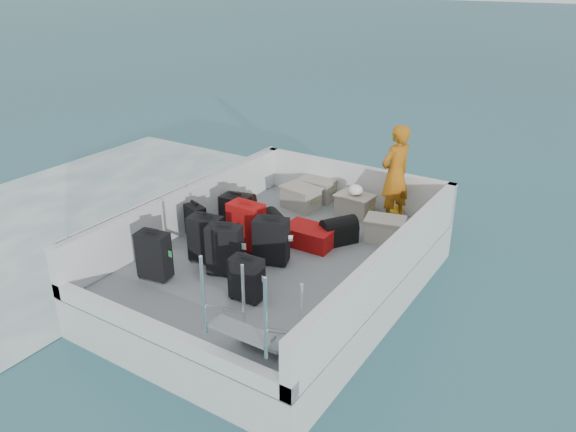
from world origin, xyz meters
name	(u,v)px	position (x,y,z in m)	size (l,w,h in m)	color
ground	(279,292)	(0.00, 0.00, 0.00)	(160.00, 160.00, 0.00)	#1A4F5B
wake_foam	(72,221)	(-4.80, 0.00, 0.00)	(10.00, 10.00, 0.00)	white
ferry_hull	(279,274)	(0.00, 0.00, 0.30)	(3.60, 5.00, 0.60)	silver
deck	(279,256)	(0.00, 0.00, 0.61)	(3.30, 4.70, 0.02)	slate
deck_fittings	(287,247)	(0.35, -0.32, 0.99)	(3.60, 5.00, 0.90)	silver
suitcase_0	(154,256)	(-1.05, -1.43, 0.96)	(0.43, 0.24, 0.67)	black
suitcase_1	(196,222)	(-1.40, -0.20, 0.89)	(0.36, 0.20, 0.54)	black
suitcase_2	(235,216)	(-0.96, 0.23, 0.94)	(0.45, 0.27, 0.65)	black
suitcase_3	(225,250)	(-0.33, -0.82, 0.97)	(0.47, 0.27, 0.71)	black
suitcase_4	(206,239)	(-0.77, -0.69, 0.96)	(0.47, 0.28, 0.69)	black
suitcase_5	(246,226)	(-0.54, -0.05, 0.98)	(0.52, 0.31, 0.71)	#990B0C
suitcase_6	(247,279)	(0.31, -1.19, 0.91)	(0.41, 0.24, 0.58)	black
suitcase_7	(271,241)	(0.03, -0.23, 0.96)	(0.48, 0.28, 0.67)	black
suitcase_8	(310,236)	(0.20, 0.54, 0.77)	(0.49, 0.74, 0.29)	#990B0C
duffel_0	(241,207)	(-1.33, 0.86, 0.78)	(0.47, 0.30, 0.32)	black
duffel_1	(275,226)	(-0.41, 0.52, 0.78)	(0.43, 0.30, 0.32)	black
duffel_2	(339,233)	(0.54, 0.85, 0.78)	(0.55, 0.30, 0.32)	black
crate_0	(301,198)	(-0.65, 1.68, 0.80)	(0.61, 0.42, 0.37)	#9E988A
crate_1	(318,190)	(-0.61, 2.20, 0.80)	(0.60, 0.41, 0.36)	#9E988A
crate_2	(355,206)	(0.29, 1.90, 0.79)	(0.57, 0.40, 0.35)	#9E988A
crate_3	(385,230)	(1.10, 1.30, 0.79)	(0.56, 0.39, 0.34)	#9E988A
yellow_bag	(395,211)	(0.89, 2.20, 0.73)	(0.28, 0.26, 0.22)	gold
white_bag	(355,191)	(0.29, 1.90, 1.06)	(0.24, 0.24, 0.18)	white
passenger	(395,175)	(0.92, 2.02, 1.44)	(0.61, 0.39, 1.64)	orange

